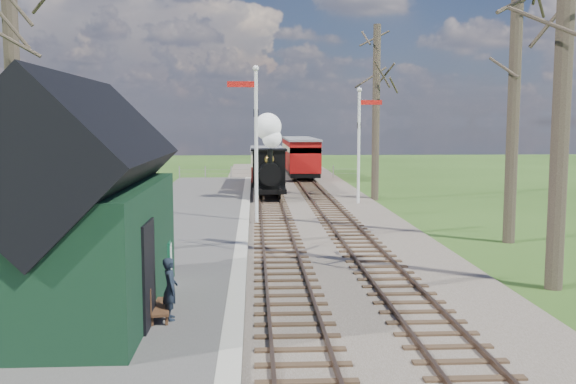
% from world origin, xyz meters
% --- Properties ---
extents(distant_hills, '(114.40, 48.00, 22.02)m').
position_xyz_m(distant_hills, '(1.40, 64.38, -16.21)').
color(distant_hills, '#385B23').
rests_on(distant_hills, ground).
extents(ballast_bed, '(8.00, 60.00, 0.10)m').
position_xyz_m(ballast_bed, '(1.30, 22.00, 0.05)').
color(ballast_bed, brown).
rests_on(ballast_bed, ground).
extents(track_near, '(1.60, 60.00, 0.15)m').
position_xyz_m(track_near, '(0.00, 22.00, 0.10)').
color(track_near, brown).
rests_on(track_near, ground).
extents(track_far, '(1.60, 60.00, 0.15)m').
position_xyz_m(track_far, '(2.60, 22.00, 0.10)').
color(track_far, brown).
rests_on(track_far, ground).
extents(platform, '(5.00, 44.00, 0.20)m').
position_xyz_m(platform, '(-3.50, 14.00, 0.10)').
color(platform, '#474442').
rests_on(platform, ground).
extents(coping_strip, '(0.40, 44.00, 0.21)m').
position_xyz_m(coping_strip, '(-1.20, 14.00, 0.10)').
color(coping_strip, '#B2AD9E').
rests_on(coping_strip, ground).
extents(station_shed, '(3.25, 6.30, 4.78)m').
position_xyz_m(station_shed, '(-4.30, 4.00, 2.27)').
color(station_shed, black).
rests_on(station_shed, platform).
extents(semaphore_near, '(1.22, 0.24, 6.22)m').
position_xyz_m(semaphore_near, '(-0.77, 16.00, 3.62)').
color(semaphore_near, silver).
rests_on(semaphore_near, ground).
extents(semaphore_far, '(1.22, 0.24, 5.72)m').
position_xyz_m(semaphore_far, '(4.37, 22.00, 3.35)').
color(semaphore_far, silver).
rests_on(semaphore_far, ground).
extents(bare_trees, '(15.51, 22.39, 12.00)m').
position_xyz_m(bare_trees, '(1.33, 10.10, 5.21)').
color(bare_trees, '#382D23').
rests_on(bare_trees, ground).
extents(fence_line, '(12.60, 0.08, 1.00)m').
position_xyz_m(fence_line, '(0.30, 36.00, 0.55)').
color(fence_line, slate).
rests_on(fence_line, ground).
extents(locomotive, '(1.72, 4.02, 4.30)m').
position_xyz_m(locomotive, '(-0.01, 24.18, 1.99)').
color(locomotive, black).
rests_on(locomotive, ground).
extents(coach, '(2.01, 6.89, 2.11)m').
position_xyz_m(coach, '(0.00, 30.24, 1.46)').
color(coach, black).
rests_on(coach, ground).
extents(red_carriage_a, '(2.21, 5.47, 2.33)m').
position_xyz_m(red_carriage_a, '(2.60, 35.58, 1.59)').
color(red_carriage_a, black).
rests_on(red_carriage_a, ground).
extents(red_carriage_b, '(2.21, 5.47, 2.33)m').
position_xyz_m(red_carriage_b, '(2.60, 41.08, 1.59)').
color(red_carriage_b, black).
rests_on(red_carriage_b, ground).
extents(sign_board, '(0.16, 0.72, 1.05)m').
position_xyz_m(sign_board, '(-2.81, 6.12, 0.73)').
color(sign_board, '#0E422A').
rests_on(sign_board, platform).
extents(bench, '(0.53, 1.31, 0.72)m').
position_xyz_m(bench, '(-2.76, 3.56, 0.54)').
color(bench, '#422817').
rests_on(bench, platform).
extents(person, '(0.38, 0.50, 1.23)m').
position_xyz_m(person, '(-2.44, 3.41, 0.81)').
color(person, black).
rests_on(person, platform).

